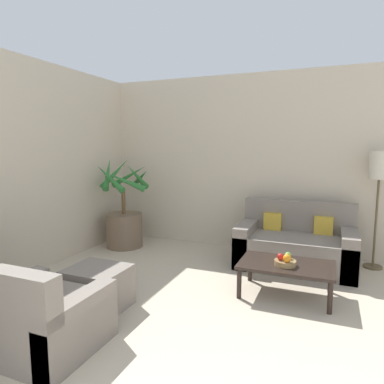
# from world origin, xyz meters

# --- Properties ---
(wall_back) EXTENTS (7.76, 0.06, 2.70)m
(wall_back) POSITION_xyz_m (0.00, 5.81, 1.35)
(wall_back) COLOR beige
(wall_back) RESTS_ON ground_plane
(potted_palm) EXTENTS (0.84, 0.92, 1.44)m
(potted_palm) POSITION_xyz_m (-2.64, 5.12, 0.45)
(potted_palm) COLOR brown
(potted_palm) RESTS_ON ground_plane
(sofa_loveseat) EXTENTS (1.50, 0.86, 0.85)m
(sofa_loveseat) POSITION_xyz_m (0.01, 5.21, 0.28)
(sofa_loveseat) COLOR gray
(sofa_loveseat) RESTS_ON ground_plane
(floor_lamp) EXTENTS (0.26, 0.26, 1.55)m
(floor_lamp) POSITION_xyz_m (0.98, 5.54, 1.27)
(floor_lamp) COLOR brown
(floor_lamp) RESTS_ON ground_plane
(coffee_table) EXTENTS (0.99, 0.62, 0.36)m
(coffee_table) POSITION_xyz_m (0.01, 4.22, 0.32)
(coffee_table) COLOR black
(coffee_table) RESTS_ON ground_plane
(fruit_bowl) EXTENTS (0.23, 0.23, 0.06)m
(fruit_bowl) POSITION_xyz_m (0.00, 4.16, 0.39)
(fruit_bowl) COLOR #997A4C
(fruit_bowl) RESTS_ON coffee_table
(apple_red) EXTENTS (0.07, 0.07, 0.07)m
(apple_red) POSITION_xyz_m (-0.05, 4.15, 0.45)
(apple_red) COLOR red
(apple_red) RESTS_ON fruit_bowl
(apple_green) EXTENTS (0.07, 0.07, 0.07)m
(apple_green) POSITION_xyz_m (0.02, 4.22, 0.45)
(apple_green) COLOR olive
(apple_green) RESTS_ON fruit_bowl
(orange_fruit) EXTENTS (0.08, 0.08, 0.08)m
(orange_fruit) POSITION_xyz_m (0.02, 4.10, 0.46)
(orange_fruit) COLOR orange
(orange_fruit) RESTS_ON fruit_bowl
(armchair) EXTENTS (0.90, 0.78, 0.76)m
(armchair) POSITION_xyz_m (-1.69, 2.46, 0.25)
(armchair) COLOR gray
(armchair) RESTS_ON ground_plane
(ottoman) EXTENTS (0.57, 0.49, 0.41)m
(ottoman) POSITION_xyz_m (-1.70, 3.22, 0.21)
(ottoman) COLOR gray
(ottoman) RESTS_ON ground_plane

